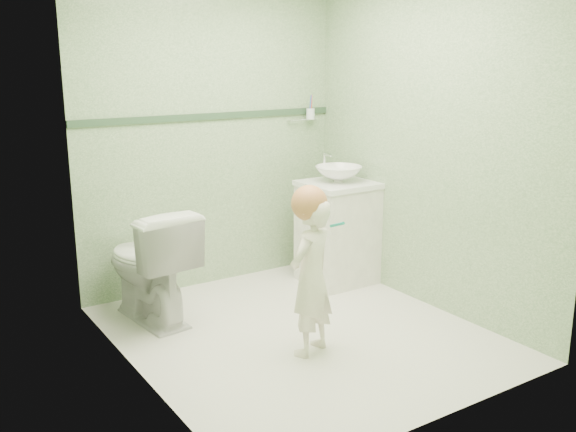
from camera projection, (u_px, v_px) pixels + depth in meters
ground at (300, 333)px, 4.32m from camera, size 2.50×2.50×0.00m
room_shell at (301, 156)px, 4.03m from camera, size 2.50×2.54×2.40m
trim_stripe at (211, 116)px, 5.00m from camera, size 2.20×0.02×0.05m
vanity at (337, 234)px, 5.24m from camera, size 0.52×0.50×0.80m
counter at (338, 184)px, 5.14m from camera, size 0.54×0.52×0.04m
basin at (339, 174)px, 5.12m from camera, size 0.37×0.37×0.13m
faucet at (325, 161)px, 5.25m from camera, size 0.03×0.13×0.18m
cup_holder at (310, 114)px, 5.44m from camera, size 0.26×0.07×0.21m
toilet at (149, 264)px, 4.46m from camera, size 0.54×0.84×0.81m
toddler at (311, 277)px, 3.94m from camera, size 0.42×0.36×0.99m
hair_cap at (309, 203)px, 3.85m from camera, size 0.22×0.22×0.22m
teal_toothbrush at (336, 224)px, 3.85m from camera, size 0.10×0.14×0.08m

